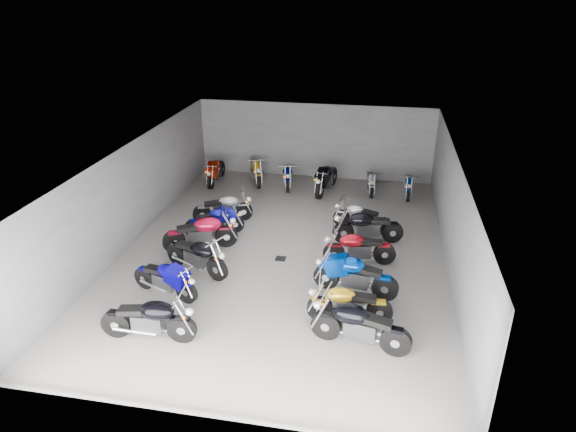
{
  "coord_description": "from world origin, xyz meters",
  "views": [
    {
      "loc": [
        2.76,
        -14.11,
        7.82
      ],
      "look_at": [
        0.04,
        0.52,
        1.0
      ],
      "focal_mm": 32.0,
      "sensor_mm": 36.0,
      "label": 1
    }
  ],
  "objects_px": {
    "motorcycle_left_d": "(201,233)",
    "motorcycle_left_b": "(166,279)",
    "motorcycle_left_a": "(149,319)",
    "motorcycle_back_e": "(371,182)",
    "motorcycle_back_a": "(216,171)",
    "motorcycle_right_e": "(367,227)",
    "motorcycle_right_a": "(359,326)",
    "motorcycle_left_e": "(215,221)",
    "drain_grate": "(281,259)",
    "motorcycle_back_f": "(409,185)",
    "motorcycle_left_c": "(197,256)",
    "motorcycle_right_b": "(349,304)",
    "motorcycle_back_d": "(326,179)",
    "motorcycle_right_d": "(358,248)",
    "motorcycle_right_c": "(354,275)",
    "motorcycle_left_f": "(223,208)",
    "motorcycle_back_b": "(256,170)",
    "motorcycle_back_c": "(287,175)",
    "motorcycle_right_f": "(360,216)"
  },
  "relations": [
    {
      "from": "motorcycle_back_a",
      "to": "motorcycle_back_c",
      "type": "height_order",
      "value": "motorcycle_back_a"
    },
    {
      "from": "motorcycle_left_d",
      "to": "motorcycle_right_e",
      "type": "bearing_deg",
      "value": 82.02
    },
    {
      "from": "motorcycle_left_b",
      "to": "motorcycle_right_f",
      "type": "xyz_separation_m",
      "value": [
        4.93,
        5.13,
        -0.04
      ]
    },
    {
      "from": "motorcycle_left_b",
      "to": "motorcycle_back_f",
      "type": "xyz_separation_m",
      "value": [
        6.66,
        8.53,
        -0.06
      ]
    },
    {
      "from": "drain_grate",
      "to": "motorcycle_back_a",
      "type": "bearing_deg",
      "value": 123.76
    },
    {
      "from": "motorcycle_right_e",
      "to": "motorcycle_back_c",
      "type": "height_order",
      "value": "motorcycle_right_e"
    },
    {
      "from": "motorcycle_right_e",
      "to": "motorcycle_back_c",
      "type": "bearing_deg",
      "value": 26.71
    },
    {
      "from": "motorcycle_left_b",
      "to": "drain_grate",
      "type": "bearing_deg",
      "value": 152.36
    },
    {
      "from": "drain_grate",
      "to": "motorcycle_back_f",
      "type": "relative_size",
      "value": 0.17
    },
    {
      "from": "motorcycle_left_b",
      "to": "motorcycle_right_e",
      "type": "distance_m",
      "value": 6.67
    },
    {
      "from": "motorcycle_left_c",
      "to": "motorcycle_right_b",
      "type": "relative_size",
      "value": 1.01
    },
    {
      "from": "motorcycle_back_b",
      "to": "motorcycle_back_e",
      "type": "bearing_deg",
      "value": 155.91
    },
    {
      "from": "motorcycle_left_c",
      "to": "motorcycle_back_a",
      "type": "relative_size",
      "value": 0.99
    },
    {
      "from": "motorcycle_left_f",
      "to": "motorcycle_right_d",
      "type": "height_order",
      "value": "motorcycle_right_d"
    },
    {
      "from": "motorcycle_left_d",
      "to": "motorcycle_right_f",
      "type": "xyz_separation_m",
      "value": [
        4.87,
        2.41,
        -0.1
      ]
    },
    {
      "from": "motorcycle_left_d",
      "to": "motorcycle_back_a",
      "type": "height_order",
      "value": "motorcycle_left_d"
    },
    {
      "from": "motorcycle_left_d",
      "to": "motorcycle_back_c",
      "type": "xyz_separation_m",
      "value": [
        1.66,
        5.95,
        -0.07
      ]
    },
    {
      "from": "drain_grate",
      "to": "motorcycle_right_e",
      "type": "relative_size",
      "value": 0.14
    },
    {
      "from": "motorcycle_left_a",
      "to": "motorcycle_right_b",
      "type": "relative_size",
      "value": 1.09
    },
    {
      "from": "motorcycle_left_d",
      "to": "motorcycle_right_f",
      "type": "height_order",
      "value": "motorcycle_left_d"
    },
    {
      "from": "motorcycle_left_a",
      "to": "motorcycle_back_e",
      "type": "bearing_deg",
      "value": 152.42
    },
    {
      "from": "motorcycle_right_a",
      "to": "motorcycle_back_a",
      "type": "bearing_deg",
      "value": 44.69
    },
    {
      "from": "motorcycle_left_d",
      "to": "motorcycle_right_b",
      "type": "height_order",
      "value": "motorcycle_left_d"
    },
    {
      "from": "motorcycle_right_e",
      "to": "motorcycle_back_a",
      "type": "relative_size",
      "value": 1.05
    },
    {
      "from": "motorcycle_right_a",
      "to": "motorcycle_right_e",
      "type": "xyz_separation_m",
      "value": [
        -0.05,
        5.37,
        -0.02
      ]
    },
    {
      "from": "motorcycle_left_a",
      "to": "motorcycle_back_f",
      "type": "xyz_separation_m",
      "value": [
        6.28,
        10.37,
        -0.11
      ]
    },
    {
      "from": "motorcycle_left_b",
      "to": "motorcycle_right_b",
      "type": "distance_m",
      "value": 4.96
    },
    {
      "from": "motorcycle_left_b",
      "to": "motorcycle_left_e",
      "type": "xyz_separation_m",
      "value": [
        0.16,
        3.82,
        -0.03
      ]
    },
    {
      "from": "motorcycle_right_b",
      "to": "motorcycle_back_a",
      "type": "bearing_deg",
      "value": 31.01
    },
    {
      "from": "motorcycle_right_d",
      "to": "motorcycle_back_a",
      "type": "height_order",
      "value": "motorcycle_right_d"
    },
    {
      "from": "motorcycle_back_a",
      "to": "motorcycle_right_e",
      "type": "bearing_deg",
      "value": 144.96
    },
    {
      "from": "motorcycle_back_b",
      "to": "motorcycle_back_c",
      "type": "bearing_deg",
      "value": 149.5
    },
    {
      "from": "motorcycle_left_b",
      "to": "motorcycle_right_c",
      "type": "relative_size",
      "value": 0.88
    },
    {
      "from": "motorcycle_left_a",
      "to": "motorcycle_left_f",
      "type": "relative_size",
      "value": 1.15
    },
    {
      "from": "motorcycle_left_e",
      "to": "drain_grate",
      "type": "bearing_deg",
      "value": 39.61
    },
    {
      "from": "motorcycle_back_d",
      "to": "motorcycle_back_e",
      "type": "relative_size",
      "value": 1.27
    },
    {
      "from": "motorcycle_left_c",
      "to": "motorcycle_back_b",
      "type": "bearing_deg",
      "value": -155.42
    },
    {
      "from": "motorcycle_back_a",
      "to": "drain_grate",
      "type": "bearing_deg",
      "value": 122.43
    },
    {
      "from": "motorcycle_right_e",
      "to": "motorcycle_back_d",
      "type": "bearing_deg",
      "value": 12.67
    },
    {
      "from": "motorcycle_right_f",
      "to": "motorcycle_right_e",
      "type": "bearing_deg",
      "value": -152.8
    },
    {
      "from": "motorcycle_right_d",
      "to": "motorcycle_back_d",
      "type": "xyz_separation_m",
      "value": [
        -1.64,
        5.64,
        0.05
      ]
    },
    {
      "from": "motorcycle_right_a",
      "to": "motorcycle_left_a",
      "type": "bearing_deg",
      "value": 108.05
    },
    {
      "from": "motorcycle_right_b",
      "to": "motorcycle_back_f",
      "type": "xyz_separation_m",
      "value": [
        1.71,
        8.79,
        -0.06
      ]
    },
    {
      "from": "motorcycle_right_d",
      "to": "motorcycle_back_d",
      "type": "distance_m",
      "value": 5.87
    },
    {
      "from": "motorcycle_right_b",
      "to": "motorcycle_right_e",
      "type": "xyz_separation_m",
      "value": [
        0.26,
        4.43,
        0.04
      ]
    },
    {
      "from": "motorcycle_back_d",
      "to": "motorcycle_back_e",
      "type": "distance_m",
      "value": 1.81
    },
    {
      "from": "motorcycle_right_a",
      "to": "motorcycle_back_e",
      "type": "distance_m",
      "value": 9.84
    },
    {
      "from": "drain_grate",
      "to": "motorcycle_left_a",
      "type": "bearing_deg",
      "value": -117.44
    },
    {
      "from": "motorcycle_left_d",
      "to": "motorcycle_left_b",
      "type": "bearing_deg",
      "value": -24.95
    },
    {
      "from": "motorcycle_right_b",
      "to": "motorcycle_right_d",
      "type": "xyz_separation_m",
      "value": [
        0.07,
        2.95,
        0.01
      ]
    }
  ]
}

